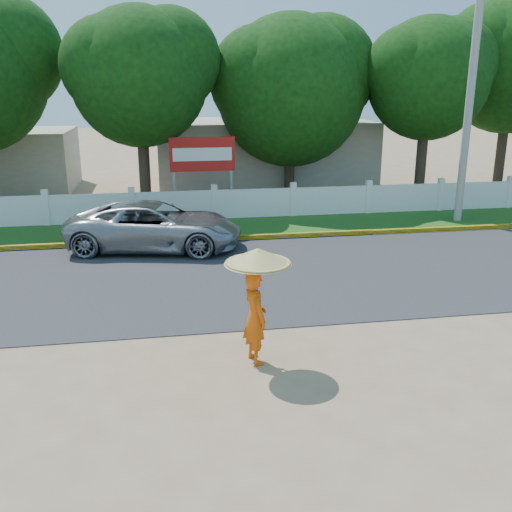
{
  "coord_description": "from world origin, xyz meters",
  "views": [
    {
      "loc": [
        -1.98,
        -9.62,
        4.87
      ],
      "look_at": [
        0.0,
        2.0,
        1.3
      ],
      "focal_mm": 40.0,
      "sensor_mm": 36.0,
      "label": 1
    }
  ],
  "objects": [
    {
      "name": "tree_row",
      "position": [
        3.9,
        13.95,
        4.93
      ],
      "size": [
        38.99,
        7.6,
        8.8
      ],
      "color": "#473828",
      "rests_on": "ground"
    },
    {
      "name": "road",
      "position": [
        0.0,
        4.5,
        0.01
      ],
      "size": [
        60.0,
        7.0,
        0.02
      ],
      "primitive_type": "cube",
      "color": "#38383A",
      "rests_on": "ground"
    },
    {
      "name": "utility_pole",
      "position": [
        8.84,
        9.44,
        4.54
      ],
      "size": [
        0.28,
        0.28,
        9.08
      ],
      "primitive_type": "cylinder",
      "color": "gray",
      "rests_on": "ground"
    },
    {
      "name": "vehicle",
      "position": [
        -2.19,
        7.49,
        0.72
      ],
      "size": [
        5.59,
        3.37,
        1.45
      ],
      "primitive_type": "imported",
      "rotation": [
        0.0,
        0.0,
        1.38
      ],
      "color": "#929599",
      "rests_on": "ground"
    },
    {
      "name": "fence",
      "position": [
        0.0,
        11.2,
        0.55
      ],
      "size": [
        40.0,
        0.1,
        1.1
      ],
      "primitive_type": "cube",
      "color": "silver",
      "rests_on": "ground"
    },
    {
      "name": "ground",
      "position": [
        0.0,
        0.0,
        0.0
      ],
      "size": [
        120.0,
        120.0,
        0.0
      ],
      "primitive_type": "plane",
      "color": "#9E8460",
      "rests_on": "ground"
    },
    {
      "name": "building_near",
      "position": [
        3.0,
        18.0,
        1.6
      ],
      "size": [
        10.0,
        6.0,
        3.2
      ],
      "primitive_type": "cube",
      "color": "#B7AD99",
      "rests_on": "ground"
    },
    {
      "name": "grass_verge",
      "position": [
        0.0,
        9.75,
        0.01
      ],
      "size": [
        60.0,
        3.5,
        0.03
      ],
      "primitive_type": "cube",
      "color": "#2D601E",
      "rests_on": "ground"
    },
    {
      "name": "curb",
      "position": [
        0.0,
        8.05,
        0.08
      ],
      "size": [
        40.0,
        0.18,
        0.16
      ],
      "primitive_type": "cube",
      "color": "yellow",
      "rests_on": "ground"
    },
    {
      "name": "billboard",
      "position": [
        -0.32,
        12.3,
        2.14
      ],
      "size": [
        2.5,
        0.13,
        2.95
      ],
      "color": "gray",
      "rests_on": "ground"
    },
    {
      "name": "monk_with_parasol",
      "position": [
        -0.39,
        -0.31,
        1.4
      ],
      "size": [
        1.18,
        1.18,
        2.15
      ],
      "color": "#D6500B",
      "rests_on": "ground"
    }
  ]
}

